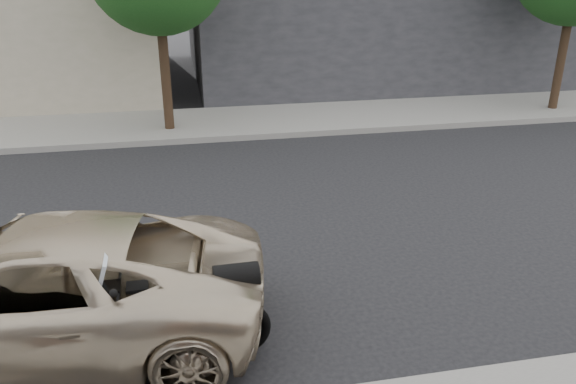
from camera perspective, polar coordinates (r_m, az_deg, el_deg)
The scene contains 4 objects.
ground at distance 9.42m, azimuth 0.57°, elevation -3.53°, with size 120.00×120.00×0.00m, color black.
far_sidewalk at distance 15.43m, azimuth -4.42°, elevation 7.13°, with size 44.00×3.00×0.15m, color gray.
motorcycle at distance 6.28m, azimuth -10.53°, elevation -12.13°, with size 2.19×0.74×1.38m.
minivan at distance 7.00m, azimuth -24.47°, elevation -8.88°, with size 2.39×5.18×1.44m, color beige.
Camera 1 is at (1.75, 8.29, 4.11)m, focal length 35.00 mm.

